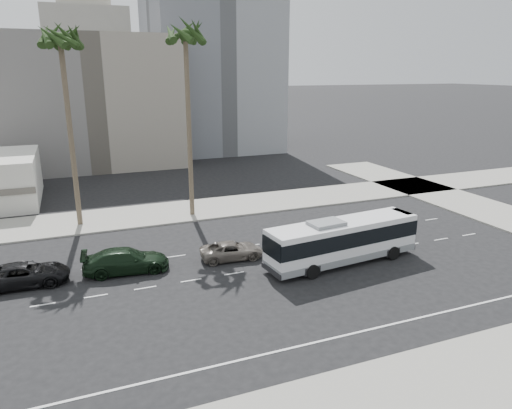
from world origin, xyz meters
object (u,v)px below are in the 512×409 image
city_bus (343,240)px  palm_near (185,40)px  car_a (232,250)px  palm_mid (61,44)px  car_b (126,260)px  car_c (25,274)px

city_bus → palm_near: 21.85m
car_a → palm_mid: (-10.13, 12.25, 14.77)m
city_bus → car_a: size_ratio=2.56×
car_b → car_c: 6.31m
car_c → palm_mid: size_ratio=0.32×
car_b → palm_mid: palm_mid is taller
city_bus → palm_mid: (-17.24, 15.88, 13.65)m
car_c → palm_mid: palm_mid is taller
car_a → palm_near: bearing=4.8°
palm_near → city_bus: bearing=-64.4°
car_a → car_b: size_ratio=0.81×
city_bus → car_b: bearing=158.4°
car_a → car_b: bearing=90.6°
car_b → palm_near: size_ratio=0.33×
car_b → palm_near: palm_near is taller
palm_mid → car_c: bearing=-107.8°
car_a → city_bus: bearing=-112.7°
city_bus → car_b: 15.21m
car_a → palm_near: (-0.09, 11.41, 15.25)m
car_c → palm_near: 23.03m
palm_near → palm_mid: size_ratio=1.02×
car_b → palm_near: 20.02m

